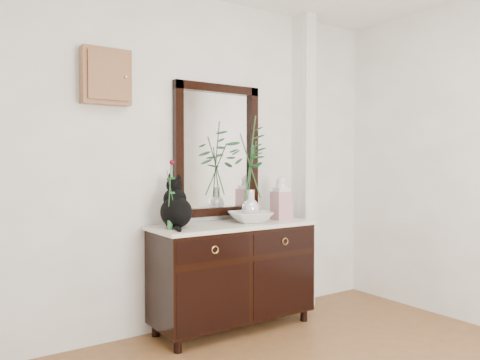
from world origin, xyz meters
TOP-DOWN VIEW (x-y plane):
  - wall_back at (0.00, 1.98)m, footprint 3.60×0.04m
  - pilaster at (1.00, 1.90)m, footprint 0.12×0.20m
  - sideboard at (0.10, 1.73)m, footprint 1.33×0.52m
  - wall_mirror at (0.10, 1.97)m, footprint 0.80×0.06m
  - key_cabinet at (-0.85, 1.94)m, footprint 0.35×0.10m
  - cat at (-0.39, 1.76)m, footprint 0.35×0.39m
  - lotus_bowl at (0.25, 1.71)m, footprint 0.42×0.42m
  - vase_branches at (0.25, 1.71)m, footprint 0.51×0.51m
  - bud_vase_rose at (-0.47, 1.69)m, footprint 0.08×0.08m
  - ginger_jar at (0.58, 1.71)m, footprint 0.15×0.15m

SIDE VIEW (x-z plane):
  - sideboard at x=0.10m, z-range 0.06..0.88m
  - lotus_bowl at x=0.25m, z-range 0.85..0.94m
  - ginger_jar at x=0.58m, z-range 0.85..1.23m
  - cat at x=-0.39m, z-range 0.85..1.23m
  - bud_vase_rose at x=-0.47m, z-range 0.85..1.36m
  - vase_branches at x=0.25m, z-range 0.87..1.73m
  - wall_back at x=0.00m, z-range 0.00..2.70m
  - pilaster at x=1.00m, z-range 0.00..2.70m
  - wall_mirror at x=0.10m, z-range 0.89..1.99m
  - key_cabinet at x=-0.85m, z-range 1.75..2.15m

